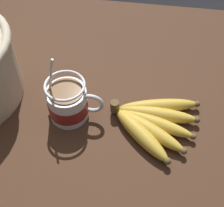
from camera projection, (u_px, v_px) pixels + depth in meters
table at (105, 122)px, 72.93cm from camera, size 93.60×93.60×2.62cm
coffee_mug at (69, 102)px, 69.37cm from camera, size 13.37×9.00×17.36cm
banana_bunch at (152, 121)px, 69.43cm from camera, size 20.53×18.84×4.01cm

